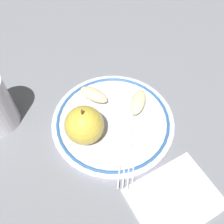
{
  "coord_description": "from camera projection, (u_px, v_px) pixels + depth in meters",
  "views": [
    {
      "loc": [
        0.15,
        0.24,
        0.43
      ],
      "look_at": [
        0.01,
        -0.0,
        0.04
      ],
      "focal_mm": 40.0,
      "sensor_mm": 36.0,
      "label": 1
    }
  ],
  "objects": [
    {
      "name": "ground_plane",
      "position": [
        118.0,
        121.0,
        0.51
      ],
      "size": [
        2.0,
        2.0,
        0.0
      ],
      "primitive_type": "plane",
      "color": "slate"
    },
    {
      "name": "apple_slice_back",
      "position": [
        94.0,
        95.0,
        0.52
      ],
      "size": [
        0.06,
        0.07,
        0.02
      ],
      "primitive_type": "ellipsoid",
      "rotation": [
        0.0,
        0.0,
        5.22
      ],
      "color": "beige",
      "rests_on": "plate"
    },
    {
      "name": "apple_red_whole",
      "position": [
        84.0,
        125.0,
        0.45
      ],
      "size": [
        0.07,
        0.07,
        0.08
      ],
      "color": "gold",
      "rests_on": "plate"
    },
    {
      "name": "fork",
      "position": [
        129.0,
        139.0,
        0.47
      ],
      "size": [
        0.12,
        0.16,
        0.0
      ],
      "rotation": [
        0.0,
        0.0,
        0.97
      ],
      "color": "silver",
      "rests_on": "plate"
    },
    {
      "name": "napkin_folded",
      "position": [
        175.0,
        198.0,
        0.42
      ],
      "size": [
        0.15,
        0.11,
        0.01
      ],
      "primitive_type": "cube",
      "rotation": [
        0.0,
        0.0,
        0.01
      ],
      "color": "white",
      "rests_on": "ground_plane"
    },
    {
      "name": "apple_slice_front",
      "position": [
        138.0,
        102.0,
        0.51
      ],
      "size": [
        0.07,
        0.07,
        0.02
      ],
      "primitive_type": "ellipsoid",
      "rotation": [
        0.0,
        0.0,
        3.92
      ],
      "color": "beige",
      "rests_on": "plate"
    },
    {
      "name": "plate",
      "position": [
        112.0,
        120.0,
        0.51
      ],
      "size": [
        0.25,
        0.25,
        0.02
      ],
      "color": "silver",
      "rests_on": "ground_plane"
    }
  ]
}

